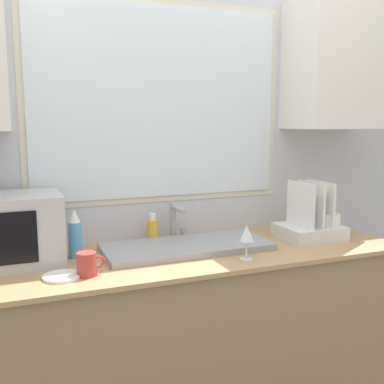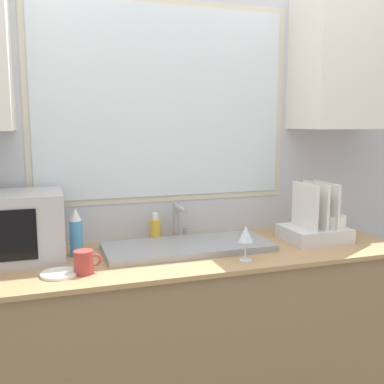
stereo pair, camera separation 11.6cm
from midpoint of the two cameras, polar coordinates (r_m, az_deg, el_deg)
The scene contains 11 objects.
countertop at distance 2.23m, azimuth -2.83°, elevation -19.28°, with size 2.06×0.63×0.93m.
wall_back at distance 2.25m, azimuth -5.49°, elevation 5.84°, with size 6.00×0.38×2.60m.
sink_basin at distance 2.09m, azimuth -2.25°, elevation -6.97°, with size 0.77×0.33×0.03m.
faucet at distance 2.22m, azimuth -3.59°, elevation -3.39°, with size 0.08×0.17×0.19m.
microwave at distance 2.02m, azimuth -23.91°, elevation -4.44°, with size 0.43×0.31×0.29m.
dish_rack at distance 2.34m, azimuth 13.59°, elevation -4.00°, with size 0.30×0.25×0.29m.
spray_bottle at distance 2.03m, azimuth -16.24°, elevation -5.24°, with size 0.06×0.06×0.21m.
soap_bottle at distance 2.21m, azimuth -6.50°, elevation -4.83°, with size 0.05×0.05×0.15m.
mug_near_sink at distance 1.80m, azimuth -15.02°, elevation -8.86°, with size 0.11×0.07×0.09m.
wine_glass at distance 1.93m, azimuth 5.25°, elevation -5.41°, with size 0.06×0.06×0.15m.
small_plate at distance 1.81m, azimuth -18.01°, elevation -10.18°, with size 0.14×0.14×0.01m.
Camera 1 is at (-0.69, -1.54, 1.52)m, focal length 42.00 mm.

